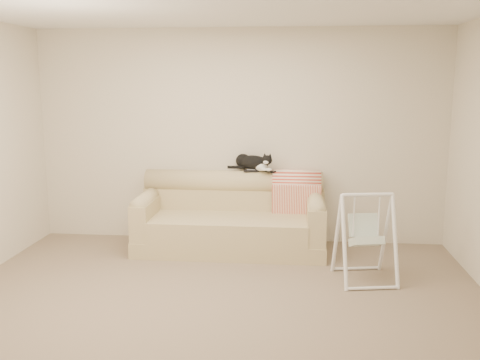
% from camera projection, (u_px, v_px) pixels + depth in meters
% --- Properties ---
extents(ground_plane, '(5.00, 5.00, 0.00)m').
position_uv_depth(ground_plane, '(217.00, 303.00, 4.82)').
color(ground_plane, '#7D634D').
rests_on(ground_plane, ground).
extents(room_shell, '(5.04, 4.04, 2.60)m').
position_uv_depth(room_shell, '(216.00, 134.00, 4.54)').
color(room_shell, beige).
rests_on(room_shell, ground).
extents(sofa, '(2.20, 0.93, 0.90)m').
position_uv_depth(sofa, '(231.00, 220.00, 6.35)').
color(sofa, tan).
rests_on(sofa, ground).
extents(remote_a, '(0.18, 0.07, 0.03)m').
position_uv_depth(remote_a, '(251.00, 171.00, 6.44)').
color(remote_a, black).
rests_on(remote_a, sofa).
extents(remote_b, '(0.16, 0.14, 0.02)m').
position_uv_depth(remote_b, '(269.00, 171.00, 6.41)').
color(remote_b, black).
rests_on(remote_b, sofa).
extents(tuxedo_cat, '(0.57, 0.36, 0.22)m').
position_uv_depth(tuxedo_cat, '(253.00, 162.00, 6.46)').
color(tuxedo_cat, black).
rests_on(tuxedo_cat, sofa).
extents(throw_blanket, '(0.57, 0.38, 0.58)m').
position_uv_depth(throw_blanket, '(297.00, 186.00, 6.43)').
color(throw_blanket, red).
rests_on(throw_blanket, sofa).
extents(baby_swing, '(0.64, 0.67, 0.90)m').
position_uv_depth(baby_swing, '(365.00, 237.00, 5.32)').
color(baby_swing, white).
rests_on(baby_swing, ground).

